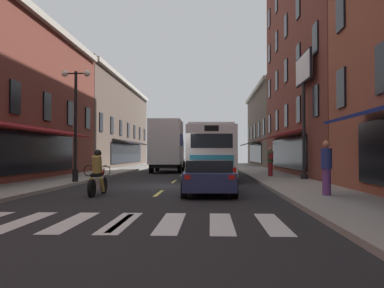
# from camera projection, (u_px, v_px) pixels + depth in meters

# --- Properties ---
(ground_plane) EXTENTS (34.80, 80.00, 0.10)m
(ground_plane) POSITION_uv_depth(u_px,v_px,m) (168.00, 187.00, 18.85)
(ground_plane) COLOR black
(lane_centre_dashes) EXTENTS (0.14, 73.90, 0.01)m
(lane_centre_dashes) POSITION_uv_depth(u_px,v_px,m) (168.00, 186.00, 18.60)
(lane_centre_dashes) COLOR #DBCC4C
(lane_centre_dashes) RESTS_ON ground
(crosswalk_near) EXTENTS (7.10, 2.80, 0.01)m
(crosswalk_near) POSITION_uv_depth(u_px,v_px,m) (121.00, 222.00, 8.87)
(crosswalk_near) COLOR silver
(crosswalk_near) RESTS_ON ground
(sidewalk_left) EXTENTS (3.00, 80.00, 0.14)m
(sidewalk_left) POSITION_uv_depth(u_px,v_px,m) (44.00, 184.00, 19.12)
(sidewalk_left) COLOR gray
(sidewalk_left) RESTS_ON ground
(sidewalk_right) EXTENTS (3.00, 80.00, 0.14)m
(sidewalk_right) POSITION_uv_depth(u_px,v_px,m) (296.00, 185.00, 18.59)
(sidewalk_right) COLOR gray
(sidewalk_right) RESTS_ON ground
(billboard_sign) EXTENTS (0.40, 3.32, 6.79)m
(billboard_sign) POSITION_uv_depth(u_px,v_px,m) (304.00, 82.00, 22.00)
(billboard_sign) COLOR black
(billboard_sign) RESTS_ON sidewalk_right
(transit_bus) EXTENTS (2.79, 11.10, 3.11)m
(transit_bus) POSITION_uv_depth(u_px,v_px,m) (210.00, 152.00, 25.24)
(transit_bus) COLOR white
(transit_bus) RESTS_ON ground
(box_truck) EXTENTS (2.54, 6.91, 4.12)m
(box_truck) POSITION_uv_depth(u_px,v_px,m) (167.00, 146.00, 32.93)
(box_truck) COLOR white
(box_truck) RESTS_ON ground
(sedan_near) EXTENTS (1.97, 4.72, 1.26)m
(sedan_near) POSITION_uv_depth(u_px,v_px,m) (209.00, 176.00, 15.19)
(sedan_near) COLOR navy
(sedan_near) RESTS_ON ground
(sedan_mid) EXTENTS (1.96, 4.49, 1.28)m
(sedan_mid) POSITION_uv_depth(u_px,v_px,m) (176.00, 161.00, 43.14)
(sedan_mid) COLOR maroon
(sedan_mid) RESTS_ON ground
(motorcycle_rider) EXTENTS (0.62, 2.07, 1.66)m
(motorcycle_rider) POSITION_uv_depth(u_px,v_px,m) (98.00, 176.00, 14.61)
(motorcycle_rider) COLOR black
(motorcycle_rider) RESTS_ON ground
(bicycle_near) EXTENTS (1.71, 0.48, 0.91)m
(bicycle_near) POSITION_uv_depth(u_px,v_px,m) (97.00, 170.00, 24.46)
(bicycle_near) COLOR black
(bicycle_near) RESTS_ON sidewalk_left
(pedestrian_near) EXTENTS (0.36, 0.51, 1.77)m
(pedestrian_near) POSITION_uv_depth(u_px,v_px,m) (270.00, 161.00, 24.52)
(pedestrian_near) COLOR maroon
(pedestrian_near) RESTS_ON sidewalk_right
(pedestrian_mid) EXTENTS (0.36, 0.36, 1.80)m
(pedestrian_mid) POSITION_uv_depth(u_px,v_px,m) (326.00, 167.00, 13.33)
(pedestrian_mid) COLOR #66387F
(pedestrian_mid) RESTS_ON sidewalk_right
(street_lamp_twin) EXTENTS (1.42, 0.32, 5.47)m
(street_lamp_twin) POSITION_uv_depth(u_px,v_px,m) (76.00, 120.00, 19.75)
(street_lamp_twin) COLOR black
(street_lamp_twin) RESTS_ON sidewalk_left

